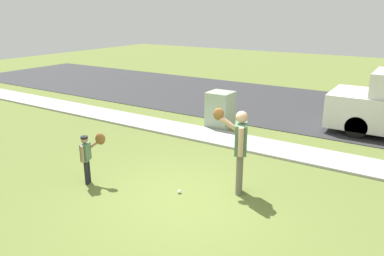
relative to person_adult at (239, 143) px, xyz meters
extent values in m
plane|color=olive|center=(-0.71, 2.66, -1.06)|extent=(48.00, 48.00, 0.00)
cube|color=#A3A39E|center=(-0.71, 2.76, -1.03)|extent=(36.00, 1.20, 0.06)
cube|color=#2D2D30|center=(-0.71, 7.76, -1.05)|extent=(36.00, 6.80, 0.02)
cylinder|color=#6B6656|center=(0.08, -0.08, -0.63)|extent=(0.14, 0.14, 0.87)
cylinder|color=#6B6656|center=(0.01, 0.08, -0.63)|extent=(0.14, 0.14, 0.87)
cube|color=#4C7251|center=(0.04, 0.00, 0.11)|extent=(0.39, 0.47, 0.61)
sphere|color=tan|center=(0.04, 0.00, 0.55)|extent=(0.23, 0.23, 0.23)
cylinder|color=tan|center=(0.15, -0.23, 0.13)|extent=(0.10, 0.10, 0.58)
cylinder|color=tan|center=(-0.30, 0.13, 0.33)|extent=(0.52, 0.31, 0.41)
ellipsoid|color=brown|center=(-0.48, 0.04, 0.52)|extent=(0.26, 0.22, 0.26)
cylinder|color=black|center=(-2.92, -1.31, -0.80)|extent=(0.08, 0.08, 0.53)
cylinder|color=black|center=(-2.87, -1.41, -0.80)|extent=(0.08, 0.08, 0.53)
cube|color=#4C7251|center=(-2.89, -1.36, -0.34)|extent=(0.24, 0.29, 0.38)
sphere|color=#A87A5B|center=(-2.89, -1.36, -0.07)|extent=(0.14, 0.14, 0.14)
cylinder|color=black|center=(-2.89, -1.36, -0.01)|extent=(0.15, 0.15, 0.04)
cylinder|color=#A87A5B|center=(-2.82, -1.15, -0.21)|extent=(0.32, 0.19, 0.25)
ellipsoid|color=brown|center=(-2.70, -1.10, -0.09)|extent=(0.26, 0.22, 0.26)
cylinder|color=#A87A5B|center=(-2.83, -1.50, -0.33)|extent=(0.06, 0.06, 0.36)
sphere|color=white|center=(-0.96, -0.69, -1.03)|extent=(0.07, 0.07, 0.07)
cube|color=#9EB293|center=(-2.42, 3.74, -0.49)|extent=(0.74, 0.72, 1.15)
cylinder|color=black|center=(1.44, 6.68, -0.72)|extent=(0.64, 0.22, 0.64)
cylinder|color=black|center=(1.44, 4.95, -0.72)|extent=(0.64, 0.22, 0.64)
camera|label=1|loc=(2.93, -6.30, 2.51)|focal=34.67mm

